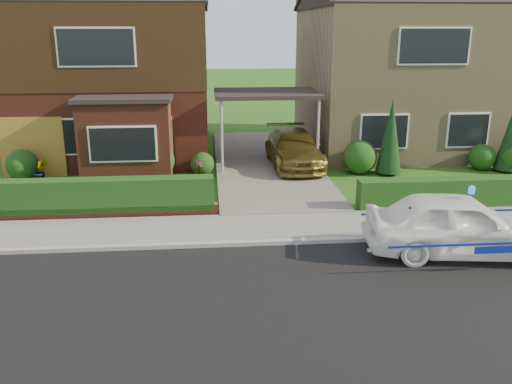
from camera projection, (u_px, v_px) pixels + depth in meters
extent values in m
plane|color=#285316|center=(327.00, 306.00, 10.24)|extent=(120.00, 120.00, 0.00)
cube|color=black|center=(327.00, 306.00, 10.24)|extent=(60.00, 6.00, 0.02)
cube|color=#9E9993|center=(300.00, 242.00, 13.12)|extent=(60.00, 0.16, 0.12)
cube|color=slate|center=(293.00, 227.00, 14.13)|extent=(60.00, 2.00, 0.10)
cube|color=#666059|center=(266.00, 163.00, 20.70)|extent=(3.80, 12.00, 0.12)
cube|color=brown|center=(118.00, 81.00, 22.23)|extent=(7.20, 8.00, 5.80)
cube|color=white|center=(57.00, 137.00, 18.71)|extent=(1.80, 0.08, 1.30)
cube|color=white|center=(150.00, 135.00, 18.98)|extent=(1.60, 0.08, 1.30)
cube|color=white|center=(96.00, 47.00, 17.97)|extent=(2.60, 0.08, 1.30)
cube|color=black|center=(116.00, 45.00, 21.81)|extent=(7.26, 8.06, 2.90)
cube|color=brown|center=(126.00, 141.00, 18.29)|extent=(3.00, 1.40, 2.70)
cube|color=black|center=(123.00, 99.00, 17.87)|extent=(3.20, 1.60, 0.14)
cube|color=#9D8960|center=(393.00, 79.00, 23.21)|extent=(7.20, 8.00, 5.80)
cube|color=white|center=(384.00, 131.00, 19.68)|extent=(1.80, 0.08, 1.30)
cube|color=white|center=(468.00, 130.00, 19.95)|extent=(1.60, 0.08, 1.30)
cube|color=white|center=(434.00, 46.00, 18.94)|extent=(2.60, 0.08, 1.30)
cube|color=black|center=(266.00, 93.00, 19.92)|extent=(3.80, 3.00, 0.14)
cylinder|color=gray|center=(222.00, 138.00, 18.84)|extent=(0.10, 0.10, 2.70)
cylinder|color=gray|center=(318.00, 136.00, 19.13)|extent=(0.10, 0.10, 2.70)
cube|color=olive|center=(32.00, 147.00, 18.72)|extent=(2.20, 0.10, 2.10)
cube|color=brown|center=(76.00, 213.00, 14.75)|extent=(7.70, 0.25, 0.36)
cube|color=#153511|center=(78.00, 218.00, 14.94)|extent=(7.50, 0.55, 0.90)
cube|color=#153511|center=(483.00, 207.00, 15.82)|extent=(7.50, 0.55, 0.80)
sphere|color=#153511|center=(22.00, 165.00, 18.41)|extent=(1.08, 1.08, 1.08)
sphere|color=#153511|center=(155.00, 160.00, 18.57)|extent=(1.32, 1.32, 1.32)
sphere|color=#153511|center=(202.00, 164.00, 19.06)|extent=(0.84, 0.84, 0.84)
sphere|color=#153511|center=(360.00, 157.00, 19.28)|extent=(1.20, 1.20, 1.20)
sphere|color=#153511|center=(482.00, 157.00, 19.80)|extent=(0.96, 0.96, 0.96)
cone|color=black|center=(390.00, 138.00, 18.97)|extent=(0.90, 0.90, 2.60)
cone|color=black|center=(510.00, 142.00, 19.40)|extent=(0.90, 0.90, 2.20)
imported|color=white|center=(459.00, 225.00, 12.33)|extent=(2.25, 4.44, 1.45)
sphere|color=#193FF2|center=(472.00, 191.00, 12.11)|extent=(0.17, 0.17, 0.17)
cube|color=navy|center=(477.00, 242.00, 11.53)|extent=(3.91, 0.02, 0.05)
cube|color=navy|center=(443.00, 215.00, 13.17)|extent=(3.91, 0.01, 0.05)
ellipsoid|color=black|center=(411.00, 216.00, 12.05)|extent=(0.22, 0.17, 0.21)
sphere|color=white|center=(413.00, 218.00, 12.00)|extent=(0.11, 0.11, 0.11)
sphere|color=black|center=(413.00, 211.00, 11.99)|extent=(0.13, 0.13, 0.13)
cone|color=black|center=(411.00, 208.00, 11.98)|extent=(0.04, 0.04, 0.05)
cone|color=black|center=(415.00, 208.00, 11.99)|extent=(0.04, 0.04, 0.05)
imported|color=brown|center=(294.00, 148.00, 19.94)|extent=(1.85, 4.41, 1.27)
imported|color=gray|center=(40.00, 172.00, 18.03)|extent=(0.58, 0.53, 0.85)
imported|color=gray|center=(199.00, 172.00, 18.30)|extent=(0.44, 0.44, 0.71)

